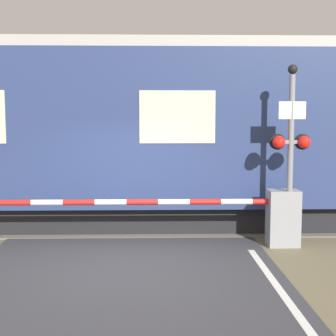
% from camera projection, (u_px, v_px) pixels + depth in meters
% --- Properties ---
extents(ground_plane, '(80.00, 80.00, 0.00)m').
position_uv_depth(ground_plane, '(125.00, 269.00, 7.74)').
color(ground_plane, '#6B6047').
extents(track_bed, '(36.00, 3.20, 0.13)m').
position_uv_depth(track_bed, '(135.00, 221.00, 11.28)').
color(track_bed, '#666056').
rests_on(track_bed, ground_plane).
extents(train, '(15.42, 3.15, 4.17)m').
position_uv_depth(train, '(174.00, 134.00, 11.09)').
color(train, black).
rests_on(train, ground_plane).
extents(crossing_barrier, '(6.51, 0.44, 1.10)m').
position_uv_depth(crossing_barrier, '(251.00, 215.00, 9.11)').
color(crossing_barrier, gray).
rests_on(crossing_barrier, ground_plane).
extents(signal_post, '(0.78, 0.26, 3.49)m').
position_uv_depth(signal_post, '(291.00, 145.00, 8.83)').
color(signal_post, gray).
rests_on(signal_post, ground_plane).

